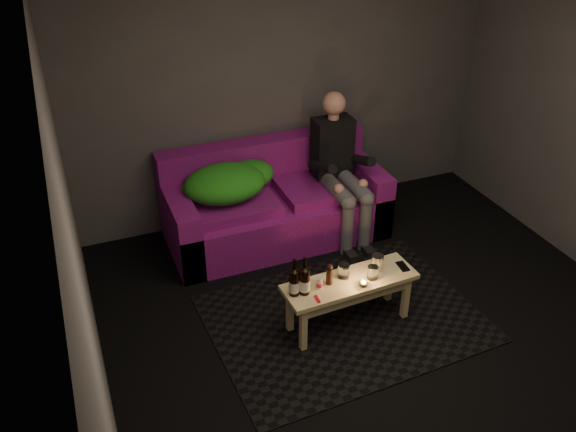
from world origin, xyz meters
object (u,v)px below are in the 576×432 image
(sofa, at_px, (274,205))
(beer_bottle_b, at_px, (305,280))
(steel_cup, at_px, (377,263))
(beer_bottle_a, at_px, (294,282))
(person, at_px, (339,165))
(coffee_table, at_px, (350,288))

(sofa, bearing_deg, beer_bottle_b, -101.99)
(sofa, bearing_deg, steel_cup, -76.89)
(sofa, relative_size, steel_cup, 15.65)
(beer_bottle_a, xyz_separation_m, steel_cup, (0.68, 0.04, -0.05))
(person, xyz_separation_m, coffee_table, (-0.50, -1.23, -0.34))
(person, height_order, beer_bottle_b, person)
(person, bearing_deg, beer_bottle_b, -124.92)
(coffee_table, distance_m, beer_bottle_a, 0.48)
(person, relative_size, beer_bottle_a, 4.41)
(sofa, distance_m, beer_bottle_b, 1.45)
(person, bearing_deg, coffee_table, -112.11)
(sofa, xyz_separation_m, beer_bottle_a, (-0.37, -1.39, 0.22))
(person, bearing_deg, sofa, 164.40)
(steel_cup, bearing_deg, beer_bottle_a, -176.50)
(person, height_order, steel_cup, person)
(sofa, height_order, person, person)
(steel_cup, bearing_deg, beer_bottle_b, -174.70)
(coffee_table, relative_size, beer_bottle_a, 3.45)
(beer_bottle_b, xyz_separation_m, steel_cup, (0.61, 0.06, -0.05))
(beer_bottle_b, relative_size, steel_cup, 2.42)
(sofa, xyz_separation_m, coffee_table, (0.07, -1.39, 0.03))
(person, distance_m, beer_bottle_a, 1.55)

